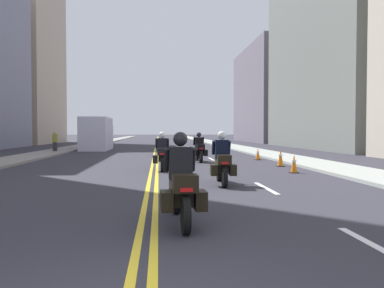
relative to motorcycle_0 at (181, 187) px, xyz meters
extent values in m
plane|color=#2D2C35|center=(-0.58, 44.31, -0.66)|extent=(264.00, 264.00, 0.00)
cube|color=gray|center=(-8.37, 44.31, -0.60)|extent=(2.48, 144.00, 0.12)
cube|color=#989E97|center=(7.20, 44.31, -0.60)|extent=(2.48, 144.00, 0.12)
cube|color=yellow|center=(-0.70, 44.31, -0.65)|extent=(0.12, 132.00, 0.01)
cube|color=yellow|center=(-0.46, 44.31, -0.65)|extent=(0.12, 132.00, 0.01)
cube|color=silver|center=(2.69, -1.69, -0.65)|extent=(0.14, 2.40, 0.01)
cube|color=silver|center=(2.69, 4.31, -0.65)|extent=(0.14, 2.40, 0.01)
cube|color=silver|center=(2.69, 10.31, -0.65)|extent=(0.14, 2.40, 0.01)
cube|color=silver|center=(2.69, 16.31, -0.65)|extent=(0.14, 2.40, 0.01)
cube|color=silver|center=(2.69, 22.31, -0.65)|extent=(0.14, 2.40, 0.01)
cube|color=silver|center=(2.69, 28.31, -0.65)|extent=(0.14, 2.40, 0.01)
cube|color=silver|center=(2.69, 34.31, -0.65)|extent=(0.14, 2.40, 0.01)
cube|color=silver|center=(2.69, 40.31, -0.65)|extent=(0.14, 2.40, 0.01)
cube|color=silver|center=(2.69, 46.31, -0.65)|extent=(0.14, 2.40, 0.01)
cube|color=silver|center=(2.69, 52.31, -0.65)|extent=(0.14, 2.40, 0.01)
cube|color=slate|center=(16.71, 30.21, 9.88)|extent=(7.47, 21.78, 21.07)
cube|color=#2D3847|center=(20.47, 30.21, 4.61)|extent=(0.04, 18.29, 0.90)
cube|color=#2D3847|center=(20.47, 30.21, 8.47)|extent=(0.04, 18.29, 0.90)
cube|color=#2D3847|center=(20.47, 30.21, 12.34)|extent=(0.04, 18.29, 0.90)
cube|color=tan|center=(-17.42, 47.39, 11.60)|extent=(6.55, 14.81, 24.52)
cube|color=#2D3847|center=(-20.71, 47.39, 5.47)|extent=(0.04, 12.44, 0.90)
cube|color=#2D3847|center=(-20.71, 47.39, 9.97)|extent=(0.04, 12.44, 0.90)
cube|color=#2D3847|center=(-20.71, 47.39, 14.46)|extent=(0.04, 12.44, 0.90)
cube|color=slate|center=(16.95, 53.58, 6.52)|extent=(7.93, 20.65, 14.35)
cube|color=#2D3847|center=(20.93, 53.58, 2.93)|extent=(0.04, 17.34, 0.90)
cube|color=#2D3847|center=(20.93, 53.58, 6.87)|extent=(0.04, 17.34, 0.90)
cube|color=#2D3847|center=(20.93, 53.58, 10.82)|extent=(0.04, 17.34, 0.90)
cylinder|color=black|center=(-0.05, 0.94, -0.35)|extent=(0.14, 0.62, 0.62)
cylinder|color=black|center=(0.03, -0.68, -0.35)|extent=(0.14, 0.62, 0.62)
cube|color=silver|center=(-0.05, 0.94, -0.02)|extent=(0.16, 0.33, 0.04)
cube|color=black|center=(-0.01, 0.13, -0.07)|extent=(0.38, 1.25, 0.40)
cube|color=black|center=(0.03, -0.60, 0.15)|extent=(0.42, 0.38, 0.28)
cube|color=red|center=(0.04, -0.79, 0.07)|extent=(0.20, 0.04, 0.06)
cube|color=black|center=(-0.26, -0.37, -0.17)|extent=(0.22, 0.45, 0.32)
cube|color=black|center=(0.30, -0.34, -0.17)|extent=(0.22, 0.45, 0.32)
cube|color=#B2C1CC|center=(-0.03, 0.65, 0.31)|extent=(0.37, 0.14, 0.36)
cube|color=black|center=(0.00, 0.08, 0.42)|extent=(0.41, 0.28, 0.57)
cylinder|color=black|center=(-0.25, 0.22, 0.47)|extent=(0.11, 0.29, 0.45)
cylinder|color=black|center=(0.23, 0.24, 0.47)|extent=(0.11, 0.29, 0.45)
sphere|color=black|center=(-0.01, 0.11, 0.84)|extent=(0.26, 0.26, 0.26)
cylinder|color=black|center=(1.58, 6.02, -0.35)|extent=(0.16, 0.62, 0.61)
cylinder|color=black|center=(1.51, 4.46, -0.35)|extent=(0.16, 0.62, 0.61)
cube|color=silver|center=(1.58, 6.02, -0.02)|extent=(0.15, 0.33, 0.04)
cube|color=black|center=(1.55, 5.24, -0.07)|extent=(0.38, 1.20, 0.40)
cube|color=black|center=(1.51, 4.54, 0.15)|extent=(0.42, 0.38, 0.28)
cube|color=red|center=(1.51, 4.35, 0.07)|extent=(0.20, 0.04, 0.06)
cube|color=black|center=(1.25, 4.79, -0.17)|extent=(0.22, 0.45, 0.32)
cube|color=black|center=(1.80, 4.76, -0.17)|extent=(0.22, 0.45, 0.32)
cube|color=#B2C1CC|center=(1.57, 5.74, 0.31)|extent=(0.37, 0.14, 0.36)
cube|color=black|center=(1.54, 5.19, 0.42)|extent=(0.41, 0.28, 0.59)
cylinder|color=black|center=(1.31, 5.35, 0.47)|extent=(0.11, 0.29, 0.45)
cylinder|color=black|center=(1.79, 5.33, 0.47)|extent=(0.11, 0.29, 0.45)
sphere|color=white|center=(1.55, 5.22, 0.86)|extent=(0.26, 0.26, 0.26)
cylinder|color=black|center=(-0.23, 10.68, -0.34)|extent=(0.14, 0.63, 0.63)
cylinder|color=black|center=(-0.25, 9.04, -0.34)|extent=(0.14, 0.63, 0.63)
cube|color=silver|center=(-0.23, 10.68, -0.01)|extent=(0.14, 0.32, 0.04)
cube|color=black|center=(-0.24, 9.86, -0.06)|extent=(0.33, 1.24, 0.40)
cube|color=black|center=(-0.25, 9.13, 0.16)|extent=(0.40, 0.36, 0.28)
cube|color=red|center=(-0.25, 8.94, 0.08)|extent=(0.20, 0.03, 0.06)
cube|color=black|center=(-0.53, 9.37, -0.16)|extent=(0.21, 0.44, 0.32)
cube|color=black|center=(0.03, 9.37, -0.16)|extent=(0.21, 0.44, 0.32)
cube|color=#B2C1CC|center=(-0.23, 10.38, 0.32)|extent=(0.36, 0.13, 0.36)
cube|color=black|center=(-0.24, 9.81, 0.41)|extent=(0.40, 0.26, 0.55)
cylinder|color=black|center=(-0.48, 9.96, 0.46)|extent=(0.10, 0.28, 0.45)
cylinder|color=black|center=(0.00, 9.96, 0.46)|extent=(0.10, 0.28, 0.45)
sphere|color=white|center=(-0.24, 9.84, 0.83)|extent=(0.26, 0.26, 0.26)
cylinder|color=black|center=(1.73, 15.10, -0.34)|extent=(0.15, 0.65, 0.65)
cylinder|color=black|center=(1.79, 13.57, -0.34)|extent=(0.15, 0.65, 0.65)
cube|color=silver|center=(1.73, 15.10, 0.01)|extent=(0.15, 0.32, 0.04)
cube|color=black|center=(1.76, 14.33, -0.06)|extent=(0.36, 1.17, 0.40)
cube|color=black|center=(1.79, 13.65, 0.16)|extent=(0.41, 0.37, 0.28)
cube|color=red|center=(1.79, 13.46, 0.08)|extent=(0.20, 0.04, 0.06)
cube|color=black|center=(1.50, 13.87, -0.16)|extent=(0.22, 0.45, 0.32)
cube|color=black|center=(2.06, 13.89, -0.16)|extent=(0.22, 0.45, 0.32)
cube|color=#B2C1CC|center=(1.74, 14.82, 0.32)|extent=(0.36, 0.14, 0.36)
cube|color=black|center=(1.76, 14.28, 0.40)|extent=(0.41, 0.27, 0.51)
cylinder|color=black|center=(1.52, 14.43, 0.45)|extent=(0.11, 0.28, 0.45)
cylinder|color=black|center=(2.00, 14.44, 0.45)|extent=(0.11, 0.28, 0.45)
sphere|color=black|center=(1.76, 14.31, 0.79)|extent=(0.26, 0.26, 0.26)
cube|color=black|center=(5.24, 11.14, -0.64)|extent=(0.34, 0.34, 0.03)
cone|color=orange|center=(5.24, 11.14, -0.23)|extent=(0.27, 0.27, 0.79)
cylinder|color=white|center=(5.24, 11.14, -0.14)|extent=(0.19, 0.19, 0.08)
cube|color=black|center=(5.24, 15.38, -0.64)|extent=(0.33, 0.33, 0.03)
cone|color=orange|center=(5.24, 15.38, -0.31)|extent=(0.26, 0.26, 0.65)
cylinder|color=white|center=(5.24, 15.38, -0.23)|extent=(0.18, 0.18, 0.08)
cube|color=black|center=(4.90, 8.30, -0.64)|extent=(0.33, 0.33, 0.03)
cone|color=orange|center=(4.90, 8.30, -0.28)|extent=(0.26, 0.26, 0.70)
cylinder|color=white|center=(4.90, 8.30, -0.19)|extent=(0.18, 0.18, 0.08)
cube|color=#2B2931|center=(-8.25, 24.22, -0.26)|extent=(0.29, 0.22, 0.79)
cube|color=olive|center=(-8.25, 24.22, 0.44)|extent=(0.38, 0.25, 0.62)
sphere|color=tan|center=(-8.25, 24.22, 0.87)|extent=(0.22, 0.22, 0.22)
cube|color=#BBB4D5|center=(-5.73, 31.05, 0.44)|extent=(2.00, 1.80, 2.20)
cube|color=silver|center=(-5.73, 28.05, 0.74)|extent=(2.20, 5.20, 2.80)
cylinder|color=black|center=(-5.73, 30.65, -0.21)|extent=(2.00, 0.90, 0.90)
cylinder|color=black|center=(-5.73, 26.45, -0.21)|extent=(2.00, 0.90, 0.90)
camera|label=1|loc=(-0.39, -6.99, 0.99)|focal=37.54mm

